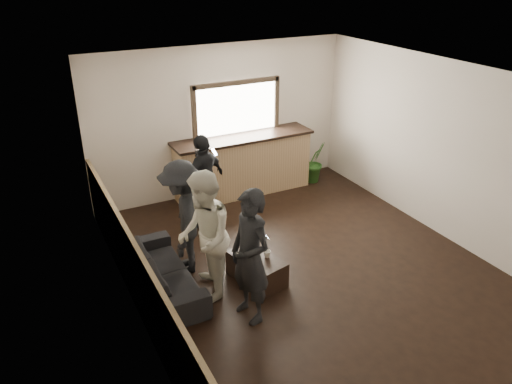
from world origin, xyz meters
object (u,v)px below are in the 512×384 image
person_c (183,218)px  person_a (250,257)px  coffee_table (257,269)px  cup_b (267,254)px  person_d (204,181)px  potted_plant (315,162)px  bar_counter (243,161)px  sofa (163,272)px  person_b (204,237)px  cup_a (241,253)px

person_c → person_a: bearing=35.2°
coffee_table → cup_b: cup_b is taller
person_d → person_a: bearing=49.0°
cup_b → potted_plant: size_ratio=0.13×
cup_b → potted_plant: potted_plant is taller
bar_counter → person_c: bar_counter is taller
person_a → bar_counter: bearing=145.3°
sofa → person_b: (0.48, -0.40, 0.63)m
cup_b → potted_plant: (2.50, 2.60, -0.00)m
sofa → person_d: (1.21, 1.43, 0.54)m
bar_counter → coffee_table: size_ratio=3.22×
person_b → person_c: bearing=-158.7°
potted_plant → person_d: bearing=-165.1°
potted_plant → person_a: 4.45m
sofa → coffee_table: bearing=-108.2°
coffee_table → person_b: person_b is taller
cup_a → cup_b: (0.31, -0.18, 0.00)m
bar_counter → person_d: bar_counter is taller
cup_a → person_d: 1.76m
cup_a → person_d: person_d is taller
person_d → person_b: bearing=36.3°
sofa → cup_b: sofa is taller
bar_counter → person_a: (-1.53, -3.38, 0.24)m
cup_a → person_b: person_b is taller
person_b → potted_plant: bearing=145.8°
coffee_table → person_a: 1.05m
coffee_table → person_b: 1.04m
person_a → person_d: person_a is taller
cup_b → sofa: bearing=161.4°
bar_counter → sofa: 3.32m
coffee_table → person_d: 1.94m
bar_counter → sofa: size_ratio=1.47×
sofa → cup_b: size_ratio=17.48×
person_d → sofa: bearing=17.8°
person_a → person_b: size_ratio=0.98×
sofa → cup_b: (1.37, -0.46, 0.15)m
bar_counter → person_d: (-1.13, -0.89, 0.17)m
person_c → person_d: person_c is taller
cup_a → person_c: (-0.62, 0.60, 0.43)m
cup_b → person_d: size_ratio=0.07×
potted_plant → cup_b: bearing=-133.9°
person_c → potted_plant: bearing=138.5°
cup_a → person_a: size_ratio=0.07×
coffee_table → cup_a: (-0.17, 0.13, 0.23)m
potted_plant → coffee_table: bearing=-135.9°
cup_a → person_a: 0.95m
bar_counter → sofa: bearing=-135.3°
person_d → cup_b: bearing=62.9°
cup_a → person_d: bearing=85.0°
cup_a → potted_plant: potted_plant is taller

